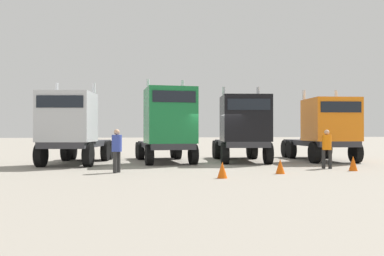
% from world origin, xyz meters
% --- Properties ---
extents(ground, '(200.00, 200.00, 0.00)m').
position_xyz_m(ground, '(0.00, 0.00, 0.00)').
color(ground, gray).
extents(semi_truck_silver, '(3.73, 6.62, 4.12)m').
position_xyz_m(semi_truck_silver, '(-6.89, 1.26, 1.83)').
color(semi_truck_silver, '#333338').
rests_on(semi_truck_silver, ground).
extents(semi_truck_green, '(2.66, 6.46, 4.44)m').
position_xyz_m(semi_truck_green, '(-2.10, 1.30, 1.98)').
color(semi_truck_green, '#333338').
rests_on(semi_truck_green, ground).
extents(semi_truck_black, '(3.60, 6.65, 4.10)m').
position_xyz_m(semi_truck_black, '(1.93, 1.03, 1.83)').
color(semi_truck_black, '#333338').
rests_on(semi_truck_black, ground).
extents(semi_truck_orange, '(3.38, 6.48, 4.01)m').
position_xyz_m(semi_truck_orange, '(6.61, 0.66, 1.82)').
color(semi_truck_orange, '#333338').
rests_on(semi_truck_orange, ground).
extents(visitor_in_hivis, '(0.52, 0.52, 1.72)m').
position_xyz_m(visitor_in_hivis, '(4.30, -3.34, 1.00)').
color(visitor_in_hivis, '#272727').
rests_on(visitor_in_hivis, ground).
extents(visitor_with_camera, '(0.55, 0.55, 1.74)m').
position_xyz_m(visitor_with_camera, '(-4.83, -3.18, 1.01)').
color(visitor_with_camera, '#2C2C2C').
rests_on(visitor_with_camera, ground).
extents(traffic_cone_near, '(0.36, 0.36, 0.58)m').
position_xyz_m(traffic_cone_near, '(-1.26, -5.87, 0.29)').
color(traffic_cone_near, '#F2590C').
rests_on(traffic_cone_near, ground).
extents(traffic_cone_mid, '(0.36, 0.36, 0.61)m').
position_xyz_m(traffic_cone_mid, '(4.86, -4.45, 0.31)').
color(traffic_cone_mid, '#F2590C').
rests_on(traffic_cone_mid, ground).
extents(traffic_cone_far, '(0.36, 0.36, 0.57)m').
position_xyz_m(traffic_cone_far, '(1.37, -4.90, 0.29)').
color(traffic_cone_far, '#F2590C').
rests_on(traffic_cone_far, ground).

